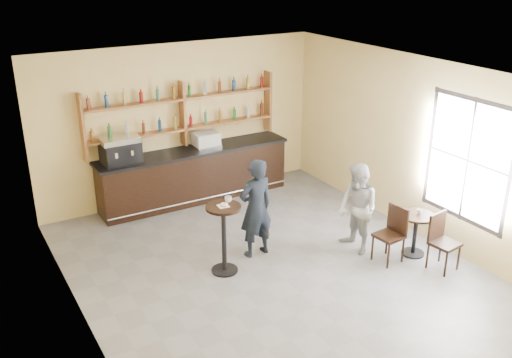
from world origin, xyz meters
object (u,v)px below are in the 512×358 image
espresso_machine (120,150)px  pedestal_table (224,239)px  bar_counter (195,175)px  pastry_case (206,140)px  chair_west (389,235)px  patron_second (357,209)px  man_main (256,208)px  chair_south (445,243)px  cafe_table (415,234)px

espresso_machine → pedestal_table: 3.06m
bar_counter → pastry_case: pastry_case is taller
bar_counter → chair_west: (1.70, -3.96, -0.07)m
espresso_machine → patron_second: size_ratio=0.45×
man_main → chair_south: size_ratio=1.83×
chair_west → patron_second: size_ratio=0.61×
cafe_table → chair_west: size_ratio=0.78×
chair_west → pedestal_table: bearing=-118.8°
pastry_case → chair_south: 5.09m
bar_counter → chair_west: bearing=-66.7°
pastry_case → bar_counter: bearing=-179.3°
espresso_machine → cafe_table: (3.75, -4.01, -0.98)m
man_main → cafe_table: (2.33, -1.36, -0.49)m
man_main → pastry_case: bearing=-101.6°
cafe_table → chair_south: chair_south is taller
espresso_machine → man_main: 3.04m
cafe_table → pastry_case: bearing=116.2°
chair_south → pastry_case: bearing=105.8°
cafe_table → chair_south: 0.61m
pedestal_table → chair_west: size_ratio=1.21×
chair_west → pastry_case: bearing=-165.7°
pastry_case → man_main: (-0.36, -2.64, -0.39)m
pedestal_table → patron_second: bearing=-12.9°
man_main → patron_second: bearing=150.3°
chair_south → patron_second: patron_second is taller
cafe_table → patron_second: patron_second is taller
pedestal_table → chair_south: pedestal_table is taller
chair_south → patron_second: 1.50m
pastry_case → pedestal_table: size_ratio=0.45×
patron_second → chair_south: bearing=36.4°
espresso_machine → chair_west: espresso_machine is taller
espresso_machine → man_main: size_ratio=0.41×
pastry_case → espresso_machine: bearing=-179.3°
bar_counter → pedestal_table: pedestal_table is taller
espresso_machine → pedestal_table: espresso_machine is taller
cafe_table → man_main: bearing=149.7°
espresso_machine → chair_west: bearing=-55.5°
chair_west → bar_counter: bearing=-162.2°
man_main → chair_south: (2.38, -1.96, -0.39)m
pedestal_table → cafe_table: (3.05, -1.13, -0.21)m
bar_counter → espresso_machine: (-1.50, 0.00, 0.80)m
man_main → bar_counter: bearing=-95.6°
bar_counter → cafe_table: size_ratio=5.43×
cafe_table → patron_second: 1.07m
bar_counter → espresso_machine: espresso_machine is taller
pastry_case → man_main: 2.70m
espresso_machine → chair_south: size_ratio=0.75×
cafe_table → patron_second: size_ratio=0.47×
pedestal_table → espresso_machine: bearing=103.7°
bar_counter → espresso_machine: size_ratio=5.75×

